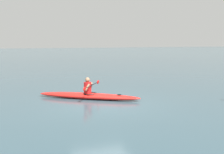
{
  "coord_description": "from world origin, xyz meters",
  "views": [
    {
      "loc": [
        3.27,
        11.07,
        2.69
      ],
      "look_at": [
        0.28,
        2.1,
        1.42
      ],
      "focal_mm": 44.97,
      "sensor_mm": 36.0,
      "label": 1
    }
  ],
  "objects": [
    {
      "name": "ground_plane",
      "position": [
        0.0,
        0.0,
        0.0
      ],
      "size": [
        160.0,
        160.0,
        0.0
      ],
      "primitive_type": "plane",
      "color": "#334C56"
    },
    {
      "name": "kayak",
      "position": [
        0.33,
        -1.19,
        0.14
      ],
      "size": [
        4.43,
        3.16,
        0.27
      ],
      "color": "red",
      "rests_on": "ground"
    },
    {
      "name": "kayaker",
      "position": [
        0.33,
        -1.2,
        0.58
      ],
      "size": [
        1.28,
        1.97,
        0.72
      ],
      "color": "red",
      "rests_on": "kayak"
    }
  ]
}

